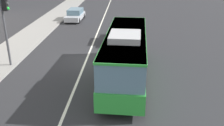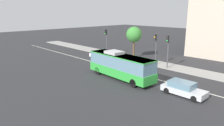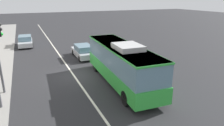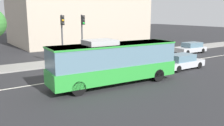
{
  "view_description": "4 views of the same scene",
  "coord_description": "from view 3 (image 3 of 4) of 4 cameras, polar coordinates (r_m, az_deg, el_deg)",
  "views": [
    {
      "loc": [
        -18.56,
        -3.13,
        7.51
      ],
      "look_at": [
        -4.32,
        -2.31,
        1.65
      ],
      "focal_mm": 40.95,
      "sensor_mm": 36.0,
      "label": 1
    },
    {
      "loc": [
        15.2,
        -21.9,
        8.54
      ],
      "look_at": [
        -4.34,
        -3.35,
        1.87
      ],
      "focal_mm": 33.67,
      "sensor_mm": 36.0,
      "label": 2
    },
    {
      "loc": [
        -16.71,
        3.66,
        6.7
      ],
      "look_at": [
        -2.48,
        -2.57,
        1.62
      ],
      "focal_mm": 32.65,
      "sensor_mm": 36.0,
      "label": 3
    },
    {
      "loc": [
        -12.86,
        -17.87,
        5.26
      ],
      "look_at": [
        -2.45,
        -1.96,
        1.38
      ],
      "focal_mm": 38.61,
      "sensor_mm": 36.0,
      "label": 4
    }
  ],
  "objects": [
    {
      "name": "lane_centre_line",
      "position": [
        18.37,
        -10.53,
        -3.6
      ],
      "size": [
        76.0,
        0.16,
        0.01
      ],
      "primitive_type": "cube",
      "color": "silver",
      "rests_on": "ground_plane"
    },
    {
      "name": "sedan_silver_ahead",
      "position": [
        31.4,
        -23.1,
        5.67
      ],
      "size": [
        4.57,
        1.97,
        1.46
      ],
      "rotation": [
        0.0,
        0.0,
        3.1
      ],
      "color": "#B7BABF",
      "rests_on": "ground_plane"
    },
    {
      "name": "sedan_silver",
      "position": [
        23.7,
        -8.04,
        3.31
      ],
      "size": [
        4.51,
        1.84,
        1.46
      ],
      "rotation": [
        0.0,
        0.0,
        0.0
      ],
      "color": "#B7BABF",
      "rests_on": "ground_plane"
    },
    {
      "name": "transit_bus",
      "position": [
        16.04,
        2.59,
        0.32
      ],
      "size": [
        10.11,
        3.0,
        3.46
      ],
      "rotation": [
        0.0,
        0.0,
        -0.05
      ],
      "color": "green",
      "rests_on": "ground_plane"
    },
    {
      "name": "ground_plane",
      "position": [
        18.37,
        -10.53,
        -3.62
      ],
      "size": [
        160.0,
        160.0,
        0.0
      ],
      "primitive_type": "plane",
      "color": "#28282B"
    }
  ]
}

